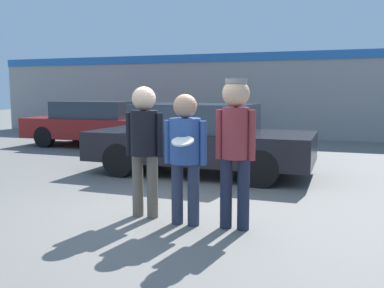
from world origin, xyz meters
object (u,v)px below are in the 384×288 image
(parked_car_near, at_px, (199,138))
(parked_car_far, at_px, (99,123))
(person_middle_with_frisbee, at_px, (185,147))
(person_right, at_px, (235,138))
(shrub, at_px, (227,123))
(person_left, at_px, (144,139))

(parked_car_near, height_order, parked_car_far, parked_car_near)
(person_middle_with_frisbee, relative_size, person_right, 0.90)
(person_middle_with_frisbee, bearing_deg, parked_car_far, 128.87)
(person_right, xyz_separation_m, parked_car_near, (-1.56, 3.29, -0.40))
(person_right, height_order, parked_car_near, person_right)
(parked_car_near, relative_size, shrub, 3.88)
(person_left, bearing_deg, parked_car_far, 125.96)
(person_left, distance_m, parked_car_near, 3.22)
(person_middle_with_frisbee, bearing_deg, shrub, 101.85)
(person_middle_with_frisbee, distance_m, person_right, 0.65)
(person_middle_with_frisbee, bearing_deg, person_left, 167.22)
(person_right, xyz_separation_m, shrub, (-2.71, 9.86, -0.55))
(parked_car_near, bearing_deg, shrub, 99.92)
(shrub, bearing_deg, parked_car_far, -134.59)
(person_right, relative_size, parked_car_near, 0.41)
(parked_car_far, bearing_deg, person_middle_with_frisbee, -51.13)
(parked_car_far, height_order, shrub, parked_car_far)
(shrub, bearing_deg, person_left, -81.61)
(person_right, relative_size, shrub, 1.58)
(person_left, bearing_deg, person_right, -4.54)
(person_left, distance_m, person_middle_with_frisbee, 0.66)
(person_left, height_order, parked_car_far, person_left)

